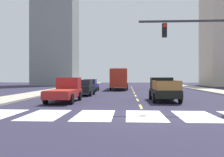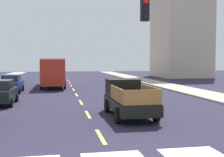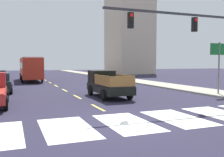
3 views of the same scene
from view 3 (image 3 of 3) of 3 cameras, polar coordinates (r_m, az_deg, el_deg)
name	(u,v)px [view 3 (image 3 of 3)]	position (r m, az deg, el deg)	size (l,w,h in m)	color
ground_plane	(127,123)	(11.33, 3.24, -9.74)	(160.00, 160.00, 0.00)	#272438
sidewalk_right	(149,83)	(32.30, 8.16, -0.97)	(3.27, 110.00, 0.15)	#A8A291
crosswalk_stripe_2	(67,128)	(10.54, -10.01, -10.78)	(1.96, 3.86, 0.01)	white
crosswalk_stripe_3	(127,122)	(11.33, 3.24, -9.72)	(1.96, 3.86, 0.01)	white
crosswalk_stripe_4	(177,118)	(12.61, 14.21, -8.45)	(1.96, 3.86, 0.01)	white
crosswalk_stripe_5	(220,114)	(14.27, 22.85, -7.22)	(1.96, 3.86, 0.01)	white
lane_dash_0	(98,108)	(14.98, -3.17, -6.44)	(0.16, 2.40, 0.01)	#E1D24F
lane_dash_1	(77,97)	(19.74, -7.71, -4.04)	(0.16, 2.40, 0.01)	#E1D24F
lane_dash_2	(65,90)	(24.60, -10.46, -2.57)	(0.16, 2.40, 0.01)	#E1D24F
lane_dash_3	(56,86)	(29.50, -12.30, -1.58)	(0.16, 2.40, 0.01)	#E1D24F
lane_dash_4	(50,83)	(34.43, -13.61, -0.87)	(0.16, 2.40, 0.01)	#E1D24F
lane_dash_5	(45,80)	(39.38, -14.59, -0.34)	(0.16, 2.40, 0.01)	#E1D24F
lane_dash_6	(42,78)	(44.34, -15.35, 0.07)	(0.16, 2.40, 0.01)	#E1D24F
lane_dash_7	(39,77)	(49.31, -15.96, 0.40)	(0.16, 2.40, 0.01)	#E1D24F
pickup_stakebed	(107,84)	(19.60, -1.14, -1.32)	(2.18, 5.20, 1.96)	black
city_bus	(30,67)	(37.89, -17.63, 2.41)	(2.72, 10.80, 3.32)	#B12B1B
sedan_near_right	(0,83)	(23.96, -23.65, -0.91)	(2.02, 4.40, 1.72)	black
traffic_signal_gantry	(211,35)	(16.99, 21.07, 8.91)	(10.53, 0.27, 6.00)	#2D2D33
direction_sign_green	(219,57)	(21.89, 22.64, 4.41)	(1.70, 0.12, 4.20)	slate
block_mid_left	(129,24)	(61.98, 3.77, 11.93)	(8.55, 10.81, 23.26)	beige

